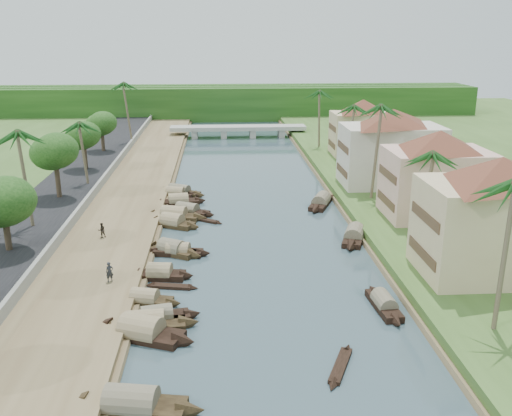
{
  "coord_description": "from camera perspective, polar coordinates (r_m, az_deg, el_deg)",
  "views": [
    {
      "loc": [
        -3.99,
        -45.88,
        21.09
      ],
      "look_at": [
        0.03,
        15.59,
        2.0
      ],
      "focal_mm": 40.0,
      "sensor_mm": 36.0,
      "label": 1
    }
  ],
  "objects": [
    {
      "name": "tree_6",
      "position": [
        84.03,
        15.88,
        6.52
      ],
      "size": [
        4.28,
        4.28,
        7.1
      ],
      "color": "#3E3023",
      "rests_on": "ground"
    },
    {
      "name": "palm_5",
      "position": [
        62.74,
        -22.45,
        6.8
      ],
      "size": [
        3.2,
        3.2,
        11.53
      ],
      "color": "brown",
      "rests_on": "ground"
    },
    {
      "name": "building_near",
      "position": [
        51.67,
        22.86,
        -0.71
      ],
      "size": [
        14.85,
        14.85,
        10.2
      ],
      "color": "#CCB789",
      "rests_on": "right_bank"
    },
    {
      "name": "sampan_1",
      "position": [
        42.76,
        -11.37,
        -12.05
      ],
      "size": [
        8.74,
        5.1,
        2.53
      ],
      "rotation": [
        0.0,
        0.0,
        -0.39
      ],
      "color": "black",
      "rests_on": "ground"
    },
    {
      "name": "sampan_9",
      "position": [
        69.34,
        -6.88,
        -0.26
      ],
      "size": [
        7.48,
        4.98,
        1.98
      ],
      "rotation": [
        0.0,
        0.0,
        -0.5
      ],
      "color": "black",
      "rests_on": "ground"
    },
    {
      "name": "bridge",
      "position": [
        119.53,
        -1.8,
        7.88
      ],
      "size": [
        28.0,
        4.0,
        2.4
      ],
      "color": "#97988E",
      "rests_on": "ground"
    },
    {
      "name": "sampan_14",
      "position": [
        47.0,
        12.68,
        -9.35
      ],
      "size": [
        1.84,
        7.27,
        1.81
      ],
      "rotation": [
        0.0,
        0.0,
        1.64
      ],
      "color": "black",
      "rests_on": "ground"
    },
    {
      "name": "tree_5",
      "position": [
        101.75,
        -15.2,
        8.08
      ],
      "size": [
        4.69,
        4.69,
        6.58
      ],
      "color": "#3E3023",
      "rests_on": "ground"
    },
    {
      "name": "sampan_3",
      "position": [
        44.55,
        -9.86,
        -10.72
      ],
      "size": [
        7.02,
        2.69,
        1.9
      ],
      "rotation": [
        0.0,
        0.0,
        0.19
      ],
      "color": "black",
      "rests_on": "ground"
    },
    {
      "name": "sampan_16",
      "position": [
        72.86,
        6.54,
        0.62
      ],
      "size": [
        5.03,
        9.0,
        2.21
      ],
      "rotation": [
        0.0,
        0.0,
        1.18
      ],
      "color": "black",
      "rests_on": "ground"
    },
    {
      "name": "building_mid",
      "position": [
        66.21,
        17.63,
        3.35
      ],
      "size": [
        14.11,
        14.11,
        9.7
      ],
      "color": "#E3A8A0",
      "rests_on": "right_bank"
    },
    {
      "name": "sampan_11",
      "position": [
        73.25,
        -7.76,
        0.66
      ],
      "size": [
        7.4,
        2.68,
        2.1
      ],
      "rotation": [
        0.0,
        0.0,
        0.15
      ],
      "color": "black",
      "rests_on": "ground"
    },
    {
      "name": "treeline",
      "position": [
        146.93,
        -2.2,
        10.52
      ],
      "size": [
        120.0,
        14.0,
        8.0
      ],
      "color": "#15380F",
      "rests_on": "ground"
    },
    {
      "name": "retaining_wall",
      "position": [
        70.66,
        -16.85,
        0.24
      ],
      "size": [
        0.4,
        180.0,
        1.1
      ],
      "primitive_type": "cube",
      "color": "gray",
      "rests_on": "left_bank"
    },
    {
      "name": "sampan_13",
      "position": [
        76.82,
        -8.05,
        1.42
      ],
      "size": [
        6.89,
        3.05,
        1.9
      ],
      "rotation": [
        0.0,
        0.0,
        -0.25
      ],
      "color": "black",
      "rests_on": "ground"
    },
    {
      "name": "sampan_4",
      "position": [
        47.46,
        -11.05,
        -8.96
      ],
      "size": [
        6.43,
        2.92,
        1.85
      ],
      "rotation": [
        0.0,
        0.0,
        -0.26
      ],
      "color": "black",
      "rests_on": "ground"
    },
    {
      "name": "sampan_0",
      "position": [
        35.68,
        -12.35,
        -18.63
      ],
      "size": [
        9.09,
        3.29,
        2.33
      ],
      "rotation": [
        0.0,
        0.0,
        -0.17
      ],
      "color": "black",
      "rests_on": "ground"
    },
    {
      "name": "tree_3",
      "position": [
        73.86,
        -19.47,
        5.29
      ],
      "size": [
        5.18,
        5.18,
        7.89
      ],
      "color": "#3E3023",
      "rests_on": "ground"
    },
    {
      "name": "sampan_8",
      "position": [
        65.18,
        -8.37,
        -1.47
      ],
      "size": [
        7.12,
        4.76,
        2.21
      ],
      "rotation": [
        0.0,
        0.0,
        -0.47
      ],
      "color": "black",
      "rests_on": "ground"
    },
    {
      "name": "canoe_1",
      "position": [
        50.0,
        -8.47,
        -7.81
      ],
      "size": [
        4.84,
        1.66,
        0.77
      ],
      "rotation": [
        0.0,
        0.0,
        -0.19
      ],
      "color": "black",
      "rests_on": "ground"
    },
    {
      "name": "tree_2",
      "position": [
        57.44,
        -23.98,
        0.49
      ],
      "size": [
        5.5,
        5.5,
        6.95
      ],
      "color": "#3E3023",
      "rests_on": "ground"
    },
    {
      "name": "tree_4",
      "position": [
        88.45,
        -16.89,
        6.88
      ],
      "size": [
        4.64,
        4.64,
        6.92
      ],
      "color": "#3E3023",
      "rests_on": "ground"
    },
    {
      "name": "sampan_6",
      "position": [
        57.24,
        -8.44,
        -4.15
      ],
      "size": [
        6.93,
        4.99,
        2.13
      ],
      "rotation": [
        0.0,
        0.0,
        -0.53
      ],
      "color": "black",
      "rests_on": "ground"
    },
    {
      "name": "canoe_2",
      "position": [
        66.53,
        -5.15,
        -1.24
      ],
      "size": [
        4.54,
        3.29,
        0.72
      ],
      "rotation": [
        0.0,
        0.0,
        -0.57
      ],
      "color": "black",
      "rests_on": "ground"
    },
    {
      "name": "sampan_7",
      "position": [
        56.81,
        -7.79,
        -4.3
      ],
      "size": [
        6.82,
        2.52,
        1.84
      ],
      "rotation": [
        0.0,
        0.0,
        -0.18
      ],
      "color": "black",
      "rests_on": "ground"
    },
    {
      "name": "building_far",
      "position": [
        78.76,
        13.37,
        5.99
      ],
      "size": [
        15.59,
        15.59,
        10.2
      ],
      "color": "beige",
      "rests_on": "right_bank"
    },
    {
      "name": "sampan_5",
      "position": [
        51.89,
        -9.6,
        -6.52
      ],
      "size": [
        6.42,
        2.35,
        2.04
      ],
      "rotation": [
        0.0,
        0.0,
        -0.13
      ],
      "color": "black",
      "rests_on": "ground"
    },
    {
      "name": "palm_1",
      "position": [
        57.48,
        16.76,
        5.02
      ],
      "size": [
        3.2,
        3.2,
        10.21
      ],
      "color": "brown",
      "rests_on": "ground"
    },
    {
      "name": "palm_7",
      "position": [
        103.02,
        6.46,
        11.38
      ],
      "size": [
        3.2,
        3.2,
        11.39
      ],
      "color": "brown",
      "rests_on": "ground"
    },
    {
      "name": "right_bank",
      "position": [
        72.72,
        14.85,
        0.26
      ],
      "size": [
        16.0,
        180.0,
        1.2
      ],
      "primitive_type": "cube",
      "color": "#375421",
      "rests_on": "ground"
    },
    {
      "name": "canoe_0",
      "position": [
        39.2,
        8.45,
        -15.37
      ],
      "size": [
        3.04,
        5.64,
        0.77
      ],
      "rotation": [
        0.0,
        0.0,
        1.16
      ],
      "color": "black",
      "rests_on": "ground"
    },
    {
      "name": "sampan_12",
      "position": [
        77.81,
        -7.68,
        1.65
      ],
      "size": [
        7.92,
        5.28,
        1.99
      ],
      "rotation": [
        0.0,
        0.0,
        -0.51
      ],
      "color": "black",
      "rests_on": "ground"
    },
    {
      "name": "person_near",
      "position": [
        49.99,
        -14.43,
        -6.22
      ],
      "size": [
        0.75,
        0.64,
        1.75
      ],
      "primitive_type": "imported",
      "rotation": [
        0.0,
        0.0,
        0.42
      ],
      "color": "#23252A",
      "rests_on": "left_bank"
    },
    {
      "name": "palm_3",
      "position": [
        88.82,
        9.43,
        9.87
      ],
      "size": [
        3.2,
        3.2,
        10.64
      ],
      "color": "brown",
      "rests_on": "ground"
    },
    {
      "name": "palm_8",
      "position": [
        108.62,
        -12.75,
        11.92
      ],
      "size": [
        3.2,
        3.2,
        12.25
      ],
      "color": "brown",
      "rests_on": "ground"
    },
    {
      "name": "road",
      "position": [
        71.95,
        -20.14,
        -0.33
      ],
      "size": [
        8.0,
        180.0,
        1.4
      ],
      "primitive_type": "cube",
      "color": "black",
      "rests_on": "ground"
    },
    {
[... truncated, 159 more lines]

